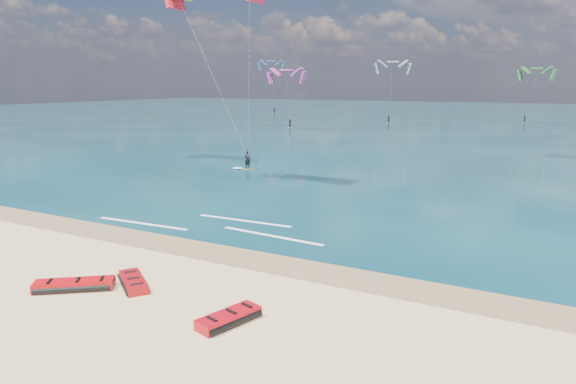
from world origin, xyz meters
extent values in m
plane|color=tan|center=(0.00, 40.00, 0.00)|extent=(320.00, 320.00, 0.00)
cube|color=brown|center=(0.00, 3.00, 0.00)|extent=(320.00, 2.40, 0.01)
cube|color=#092932|center=(0.00, 104.00, 0.02)|extent=(320.00, 200.00, 0.04)
cube|color=yellow|center=(-8.10, 23.05, 0.07)|extent=(1.16, 1.08, 0.05)
imported|color=black|center=(-8.10, 23.05, 0.88)|extent=(0.65, 0.50, 1.61)
cylinder|color=black|center=(-7.83, 22.78, 1.12)|extent=(0.39, 0.35, 0.04)
cube|color=white|center=(4.00, 6.30, 0.04)|extent=(5.87, 0.66, 0.01)
cube|color=white|center=(1.20, 8.10, 0.04)|extent=(5.79, 0.45, 0.01)
cube|color=white|center=(-3.41, 5.00, 0.04)|extent=(5.95, 0.56, 0.01)
camera|label=1|loc=(16.32, -15.09, 7.53)|focal=32.00mm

